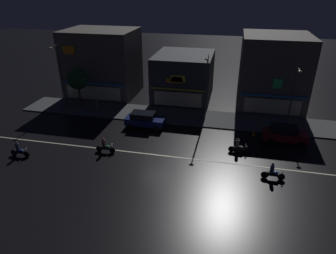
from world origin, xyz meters
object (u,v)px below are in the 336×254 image
at_px(streetlamp_mid, 206,83).
at_px(motorcycle_lead, 238,147).
at_px(streetlamp_west, 60,71).
at_px(streetlamp_east, 293,92).
at_px(parked_car_trailing, 145,119).
at_px(motorcycle_opposite_lane, 273,172).
at_px(motorcycle_trailing_far, 19,150).
at_px(parked_car_near_kerb, 285,134).
at_px(traffic_cone, 254,133).
at_px(motorcycle_following, 105,146).
at_px(pedestrian_on_sidewalk, 97,104).

relative_size(streetlamp_mid, motorcycle_lead, 3.92).
bearing_deg(motorcycle_lead, streetlamp_west, 169.09).
distance_m(streetlamp_east, parked_car_trailing, 16.17).
distance_m(parked_car_trailing, motorcycle_opposite_lane, 14.79).
distance_m(parked_car_trailing, motorcycle_trailing_far, 12.73).
bearing_deg(motorcycle_trailing_far, parked_car_near_kerb, -158.62).
relative_size(parked_car_trailing, traffic_cone, 7.82).
xyz_separation_m(streetlamp_mid, parked_car_trailing, (-6.29, -3.03, -3.64)).
distance_m(motorcycle_opposite_lane, traffic_cone, 7.71).
distance_m(parked_car_trailing, motorcycle_lead, 10.75).
bearing_deg(motorcycle_trailing_far, streetlamp_west, -76.34).
relative_size(streetlamp_east, parked_car_trailing, 1.53).
bearing_deg(motorcycle_trailing_far, traffic_cone, -154.65).
distance_m(motorcycle_lead, traffic_cone, 4.27).
bearing_deg(parked_car_near_kerb, parked_car_trailing, 178.74).
distance_m(streetlamp_mid, motorcycle_trailing_far, 19.91).
xyz_separation_m(motorcycle_lead, motorcycle_following, (-12.24, -2.56, 0.00)).
distance_m(streetlamp_east, motorcycle_following, 20.32).
bearing_deg(motorcycle_opposite_lane, streetlamp_mid, -50.14).
relative_size(motorcycle_opposite_lane, traffic_cone, 3.45).
relative_size(streetlamp_east, motorcycle_following, 3.45).
height_order(motorcycle_following, motorcycle_trailing_far, same).
bearing_deg(streetlamp_west, motorcycle_opposite_lane, -24.18).
relative_size(parked_car_near_kerb, parked_car_trailing, 1.00).
xyz_separation_m(motorcycle_trailing_far, traffic_cone, (21.25, 8.85, -0.36)).
relative_size(streetlamp_west, motorcycle_opposite_lane, 4.01).
height_order(streetlamp_east, motorcycle_trailing_far, streetlamp_east).
bearing_deg(streetlamp_mid, streetlamp_east, 2.98).
xyz_separation_m(streetlamp_west, traffic_cone, (23.63, -3.51, -4.32)).
height_order(motorcycle_opposite_lane, traffic_cone, motorcycle_opposite_lane).
distance_m(streetlamp_east, motorcycle_trailing_far, 27.90).
relative_size(motorcycle_trailing_far, traffic_cone, 3.45).
distance_m(streetlamp_mid, traffic_cone, 7.39).
bearing_deg(motorcycle_trailing_far, motorcycle_following, -159.71).
xyz_separation_m(streetlamp_west, streetlamp_mid, (18.18, -0.87, -0.08)).
relative_size(streetlamp_west, streetlamp_mid, 1.02).
bearing_deg(parked_car_near_kerb, streetlamp_mid, 158.14).
height_order(streetlamp_east, traffic_cone, streetlamp_east).
distance_m(streetlamp_east, pedestrian_on_sidewalk, 22.70).
bearing_deg(traffic_cone, motorcycle_opposite_lane, -81.39).
distance_m(motorcycle_following, motorcycle_trailing_far, 7.77).
distance_m(streetlamp_mid, motorcycle_lead, 8.56).
distance_m(streetlamp_west, parked_car_near_kerb, 27.11).
relative_size(streetlamp_east, motorcycle_opposite_lane, 3.45).
height_order(streetlamp_east, motorcycle_following, streetlamp_east).
bearing_deg(motorcycle_opposite_lane, motorcycle_following, 2.83).
relative_size(parked_car_near_kerb, motorcycle_lead, 2.26).
height_order(parked_car_near_kerb, motorcycle_following, parked_car_near_kerb).
bearing_deg(motorcycle_lead, streetlamp_east, 60.77).
relative_size(parked_car_near_kerb, motorcycle_opposite_lane, 2.26).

